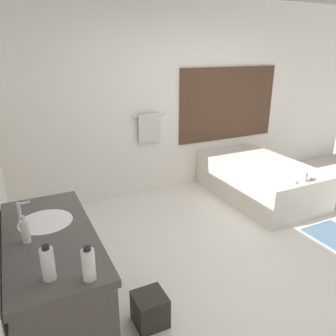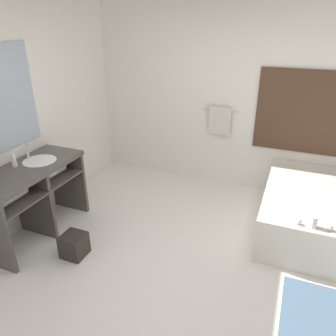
# 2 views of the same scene
# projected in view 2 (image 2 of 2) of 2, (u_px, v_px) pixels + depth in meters

# --- Properties ---
(ground_plane) EXTENTS (16.00, 16.00, 0.00)m
(ground_plane) POSITION_uv_depth(u_px,v_px,m) (190.00, 279.00, 3.24)
(ground_plane) COLOR silver
(ground_plane) RESTS_ON ground
(wall_back_with_blinds) EXTENTS (7.40, 0.13, 2.70)m
(wall_back_with_blinds) POSITION_uv_depth(u_px,v_px,m) (247.00, 97.00, 4.53)
(wall_back_with_blinds) COLOR white
(wall_back_with_blinds) RESTS_ON ground_plane
(vanity_counter) EXTENTS (0.57, 1.28, 0.87)m
(vanity_counter) POSITION_uv_depth(u_px,v_px,m) (33.00, 185.00, 3.68)
(vanity_counter) COLOR #4C4742
(vanity_counter) RESTS_ON ground_plane
(sink_faucet) EXTENTS (0.09, 0.04, 0.18)m
(sink_faucet) POSITION_uv_depth(u_px,v_px,m) (28.00, 152.00, 3.73)
(sink_faucet) COLOR silver
(sink_faucet) RESTS_ON vanity_counter
(bathtub) EXTENTS (1.06, 1.71, 0.63)m
(bathtub) POSITION_uv_depth(u_px,v_px,m) (310.00, 209.00, 3.89)
(bathtub) COLOR silver
(bathtub) RESTS_ON ground_plane
(soap_dispenser) EXTENTS (0.05, 0.05, 0.18)m
(soap_dispenser) POSITION_uv_depth(u_px,v_px,m) (14.00, 160.00, 3.54)
(soap_dispenser) COLOR white
(soap_dispenser) RESTS_ON vanity_counter
(waste_bin) EXTENTS (0.24, 0.24, 0.26)m
(waste_bin) POSITION_uv_depth(u_px,v_px,m) (74.00, 245.00, 3.51)
(waste_bin) COLOR #2D2823
(waste_bin) RESTS_ON ground_plane
(bath_mat) EXTENTS (0.51, 0.73, 0.02)m
(bath_mat) POSITION_uv_depth(u_px,v_px,m) (311.00, 312.00, 2.86)
(bath_mat) COLOR slate
(bath_mat) RESTS_ON ground_plane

